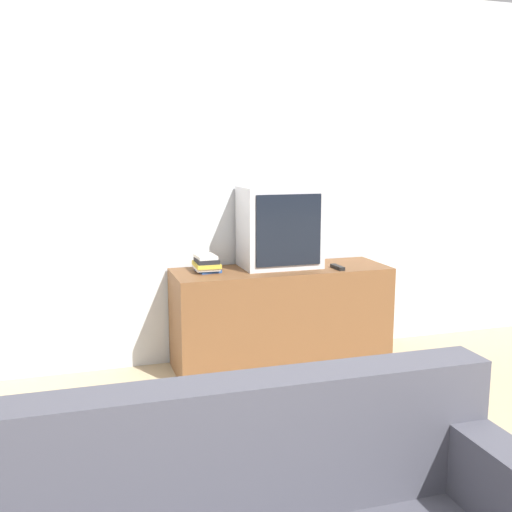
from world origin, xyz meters
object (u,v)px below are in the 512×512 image
(book_stack, at_px, (207,264))
(television, at_px, (280,227))
(tv_stand, at_px, (281,317))
(remote_on_stand, at_px, (337,267))

(book_stack, bearing_deg, television, 1.71)
(tv_stand, height_order, book_stack, book_stack)
(tv_stand, distance_m, remote_on_stand, 0.52)
(book_stack, xyz_separation_m, remote_on_stand, (0.87, -0.18, -0.04))
(television, height_order, book_stack, television)
(book_stack, height_order, remote_on_stand, book_stack)
(book_stack, bearing_deg, remote_on_stand, -11.73)
(book_stack, bearing_deg, tv_stand, -5.63)
(television, xyz_separation_m, remote_on_stand, (0.35, -0.20, -0.27))
(television, relative_size, book_stack, 2.49)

